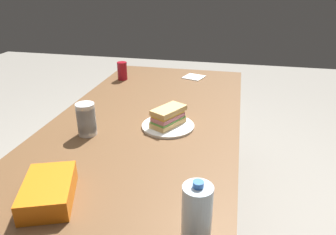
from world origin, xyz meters
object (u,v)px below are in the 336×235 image
Objects in this scene: sandwich at (168,117)px; soda_can_red at (122,71)px; water_bottle_tall at (197,216)px; plastic_cup_stack at (86,119)px; dining_table at (147,133)px; chip_bag at (49,191)px; paper_plate at (168,126)px.

sandwich is 1.69× the size of soda_can_red.
water_bottle_tall is 1.34× the size of plastic_cup_stack.
chip_bag is (-0.67, 0.13, 0.11)m from dining_table.
dining_table is at bearing 147.86° from chip_bag.
plastic_cup_stack reaches higher than sandwich.
dining_table is at bearing 62.22° from paper_plate.
chip_bag is 1.15× the size of water_bottle_tall.
chip_bag is at bearing 168.72° from dining_table.
paper_plate is at bearing -66.38° from plastic_cup_stack.
plastic_cup_stack is (0.53, 0.57, -0.02)m from water_bottle_tall.
paper_plate is 0.72m from water_bottle_tall.
dining_table is at bearing 63.76° from sandwich.
plastic_cup_stack is at bearing -171.23° from soda_can_red.
plastic_cup_stack reaches higher than chip_bag.
dining_table is 15.55× the size of soda_can_red.
soda_can_red is at bearing 35.31° from sandwich.
plastic_cup_stack reaches higher than dining_table.
chip_bag is at bearing 80.99° from water_bottle_tall.
sandwich reaches higher than chip_bag.
paper_plate reaches higher than dining_table.
water_bottle_tall is at bearing -161.76° from sandwich.
soda_can_red is 0.82× the size of plastic_cup_stack.
plastic_cup_stack is at bearing 169.51° from chip_bag.
chip_bag is at bearing -170.65° from soda_can_red.
paper_plate is at bearing -144.87° from soda_can_red.
soda_can_red is at bearing 35.13° from paper_plate.
paper_plate is 1.09× the size of chip_bag.
dining_table is 0.84m from water_bottle_tall.
plastic_cup_stack reaches higher than soda_can_red.
water_bottle_tall reaches higher than soda_can_red.
dining_table is 0.34m from plastic_cup_stack.
paper_plate is at bearing 135.92° from chip_bag.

